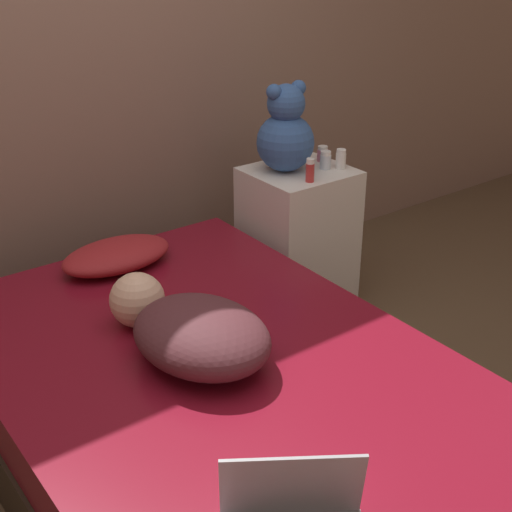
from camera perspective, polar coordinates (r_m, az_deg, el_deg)
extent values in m
plane|color=brown|center=(2.53, -2.71, -16.60)|extent=(12.00, 12.00, 0.00)
cube|color=#846656|center=(3.05, -17.54, 17.09)|extent=(8.00, 0.06, 2.60)
cube|color=#2D2319|center=(2.45, -2.77, -14.48)|extent=(1.32, 2.01, 0.25)
cube|color=maroon|center=(2.32, -2.89, -10.42)|extent=(1.29, 1.97, 0.18)
cube|color=silver|center=(3.33, 3.35, 1.46)|extent=(0.44, 0.41, 0.67)
ellipsoid|color=maroon|center=(2.87, -11.09, 0.06)|extent=(0.45, 0.27, 0.10)
ellipsoid|color=#4C2328|center=(2.23, -4.39, -6.35)|extent=(0.45, 0.54, 0.19)
sphere|color=#DBAD8E|center=(2.44, -9.48, -3.48)|extent=(0.19, 0.19, 0.19)
cylinder|color=#DBAD8E|center=(2.37, -1.69, -5.87)|extent=(0.10, 0.22, 0.06)
cube|color=#9E9EA3|center=(1.68, 2.89, -17.89)|extent=(0.30, 0.22, 0.20)
cube|color=black|center=(1.68, 2.89, -17.89)|extent=(0.27, 0.20, 0.18)
sphere|color=#335693|center=(3.16, 2.36, 9.06)|extent=(0.26, 0.26, 0.26)
sphere|color=#335693|center=(3.11, 2.42, 12.10)|extent=(0.17, 0.17, 0.17)
sphere|color=#335693|center=(3.06, 1.45, 12.99)|extent=(0.07, 0.07, 0.07)
sphere|color=#335693|center=(3.14, 3.41, 13.29)|extent=(0.07, 0.07, 0.07)
cylinder|color=silver|center=(3.22, 5.58, 7.51)|extent=(0.05, 0.05, 0.06)
cylinder|color=white|center=(3.21, 5.61, 8.20)|extent=(0.05, 0.05, 0.02)
cylinder|color=white|center=(3.23, 6.79, 7.55)|extent=(0.05, 0.05, 0.07)
cylinder|color=white|center=(3.22, 6.83, 8.31)|extent=(0.04, 0.04, 0.02)
cylinder|color=#B72D2D|center=(3.05, 4.34, 6.67)|extent=(0.04, 0.04, 0.08)
cylinder|color=white|center=(3.04, 4.37, 7.59)|extent=(0.03, 0.03, 0.02)
cylinder|color=pink|center=(3.32, 5.34, 8.03)|extent=(0.05, 0.05, 0.06)
cylinder|color=white|center=(3.31, 5.36, 8.61)|extent=(0.05, 0.05, 0.02)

